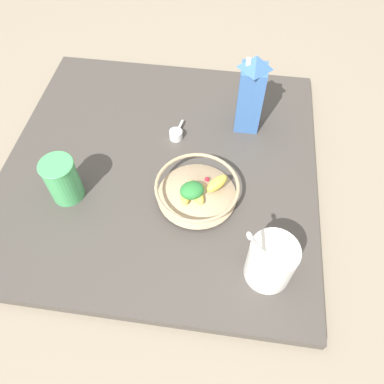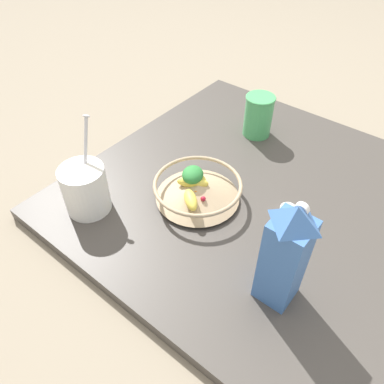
% 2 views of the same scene
% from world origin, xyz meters
% --- Properties ---
extents(ground_plane, '(6.00, 6.00, 0.00)m').
position_xyz_m(ground_plane, '(0.00, 0.00, 0.00)').
color(ground_plane, gray).
extents(countertop, '(0.92, 0.92, 0.03)m').
position_xyz_m(countertop, '(0.00, 0.00, 0.02)').
color(countertop, '#47423D').
rests_on(countertop, ground_plane).
extents(fruit_bowl, '(0.23, 0.23, 0.08)m').
position_xyz_m(fruit_bowl, '(0.11, 0.13, 0.07)').
color(fruit_bowl, tan).
rests_on(fruit_bowl, countertop).
extents(milk_carton, '(0.07, 0.07, 0.26)m').
position_xyz_m(milk_carton, '(-0.19, 0.24, 0.16)').
color(milk_carton, '#3D6BB2').
rests_on(milk_carton, countertop).
extents(yogurt_tub, '(0.11, 0.13, 0.23)m').
position_xyz_m(yogurt_tub, '(0.31, 0.32, 0.10)').
color(yogurt_tub, white).
rests_on(yogurt_tub, countertop).
extents(drinking_cup, '(0.09, 0.09, 0.13)m').
position_xyz_m(drinking_cup, '(0.15, -0.23, 0.10)').
color(drinking_cup, '#4CB266').
rests_on(drinking_cup, countertop).
extents(measuring_scoop, '(0.09, 0.04, 0.03)m').
position_xyz_m(measuring_scoop, '(-0.11, 0.03, 0.05)').
color(measuring_scoop, white).
rests_on(measuring_scoop, countertop).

